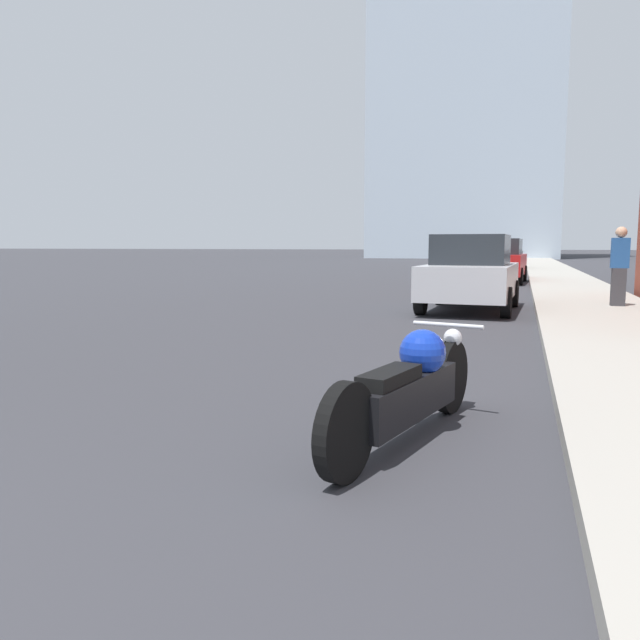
{
  "coord_description": "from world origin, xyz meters",
  "views": [
    {
      "loc": [
        4.09,
        0.07,
        1.47
      ],
      "look_at": [
        1.87,
        6.94,
        0.6
      ],
      "focal_mm": 35.0,
      "sensor_mm": 36.0,
      "label": 1
    }
  ],
  "objects": [
    {
      "name": "sidewalk",
      "position": [
        5.69,
        40.0,
        0.07
      ],
      "size": [
        2.55,
        240.0,
        0.15
      ],
      "color": "#9E998E",
      "rests_on": "ground_plane"
    },
    {
      "name": "motorcycle",
      "position": [
        3.32,
        4.66,
        0.4
      ],
      "size": [
        0.85,
        2.49,
        0.82
      ],
      "rotation": [
        0.0,
        0.0,
        -0.24
      ],
      "color": "black",
      "rests_on": "ground_plane"
    },
    {
      "name": "parked_car_silver",
      "position": [
        3.02,
        14.36,
        0.84
      ],
      "size": [
        2.08,
        4.01,
        1.69
      ],
      "rotation": [
        0.0,
        0.0,
        -0.05
      ],
      "color": "#BCBCC1",
      "rests_on": "ground_plane"
    },
    {
      "name": "parked_car_red",
      "position": [
        3.32,
        25.38,
        0.85
      ],
      "size": [
        2.03,
        4.28,
        1.7
      ],
      "rotation": [
        0.0,
        0.0,
        -0.06
      ],
      "color": "red",
      "rests_on": "ground_plane"
    },
    {
      "name": "parked_car_black",
      "position": [
        3.19,
        38.12,
        0.9
      ],
      "size": [
        2.04,
        4.13,
        1.84
      ],
      "rotation": [
        0.0,
        0.0,
        -0.03
      ],
      "color": "black",
      "rests_on": "ground_plane"
    },
    {
      "name": "pedestrian",
      "position": [
        6.12,
        14.94,
        1.03
      ],
      "size": [
        0.36,
        0.24,
        1.71
      ],
      "color": "#38383D",
      "rests_on": "sidewalk"
    }
  ]
}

